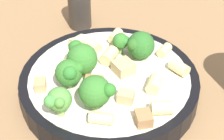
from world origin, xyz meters
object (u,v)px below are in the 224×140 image
rigatoni_2 (104,118)px  chicken_chunk_2 (43,85)px  rigatoni_6 (118,36)px  pepper_shaker (81,3)px  broccoli_floret_3 (84,56)px  broccoli_floret_4 (143,44)px  broccoli_floret_0 (124,41)px  chicken_chunk_0 (97,83)px  pasta_bowl (112,83)px  chicken_chunk_4 (126,67)px  broccoli_floret_5 (98,91)px  rigatoni_0 (80,42)px  chicken_chunk_3 (147,118)px  broccoli_floret_1 (61,100)px  rigatoni_8 (140,42)px  rigatoni_10 (182,68)px  rigatoni_5 (165,108)px  rigatoni_3 (112,56)px  rigatoni_7 (76,59)px  rigatoni_1 (95,46)px  rigatoni_4 (167,50)px  chicken_chunk_1 (129,97)px  rigatoni_9 (157,84)px  broccoli_floret_2 (73,72)px

rigatoni_2 → chicken_chunk_2: rigatoni_2 is taller
rigatoni_6 → pepper_shaker: 0.11m
broccoli_floret_3 → broccoli_floret_4: bearing=-65.5°
broccoli_floret_0 → chicken_chunk_2: 0.13m
chicken_chunk_2 → chicken_chunk_0: bearing=-88.9°
pasta_bowl → chicken_chunk_2: chicken_chunk_2 is taller
chicken_chunk_4 → pepper_shaker: size_ratio=0.29×
broccoli_floret_0 → chicken_chunk_4: size_ratio=1.26×
broccoli_floret_5 → rigatoni_0: (0.13, 0.03, -0.02)m
pasta_bowl → chicken_chunk_3: 0.09m
rigatoni_6 → chicken_chunk_2: size_ratio=1.38×
broccoli_floret_1 → broccoli_floret_3: bearing=-16.3°
rigatoni_8 → rigatoni_6: bearing=63.0°
rigatoni_10 → rigatoni_2: bearing=131.4°
broccoli_floret_0 → rigatoni_5: broccoli_floret_0 is taller
rigatoni_0 → rigatoni_3: size_ratio=0.84×
broccoli_floret_1 → rigatoni_7: bearing=-5.5°
rigatoni_1 → rigatoni_8: (0.01, -0.07, 0.00)m
broccoli_floret_3 → chicken_chunk_3: 0.12m
broccoli_floret_5 → rigatoni_4: size_ratio=2.07×
rigatoni_3 → rigatoni_4: 0.08m
chicken_chunk_3 → broccoli_floret_4: bearing=-2.2°
broccoli_floret_5 → rigatoni_1: (0.12, 0.01, -0.02)m
rigatoni_5 → chicken_chunk_0: size_ratio=1.04×
rigatoni_1 → rigatoni_2: size_ratio=0.85×
chicken_chunk_0 → chicken_chunk_2: chicken_chunk_0 is taller
broccoli_floret_0 → chicken_chunk_3: bearing=-170.9°
pasta_bowl → broccoli_floret_3: bearing=82.0°
rigatoni_7 → chicken_chunk_1: size_ratio=1.16×
broccoli_floret_0 → rigatoni_6: broccoli_floret_0 is taller
rigatoni_9 → chicken_chunk_3: rigatoni_9 is taller
broccoli_floret_5 → rigatoni_1: size_ratio=1.96×
rigatoni_2 → chicken_chunk_4: (0.09, -0.03, 0.00)m
broccoli_floret_3 → chicken_chunk_4: broccoli_floret_3 is taller
rigatoni_4 → rigatoni_8: size_ratio=0.92×
rigatoni_2 → rigatoni_6: bearing=-6.6°
pasta_bowl → chicken_chunk_4: (0.01, -0.02, 0.02)m
broccoli_floret_2 → rigatoni_4: broccoli_floret_2 is taller
rigatoni_3 → broccoli_floret_0: bearing=-40.6°
broccoli_floret_3 → rigatoni_2: 0.09m
rigatoni_4 → pepper_shaker: 0.18m
broccoli_floret_5 → rigatoni_5: (-0.01, -0.08, -0.02)m
rigatoni_9 → rigatoni_4: bearing=-16.3°
broccoli_floret_4 → rigatoni_6: 0.06m
broccoli_floret_4 → broccoli_floret_5: size_ratio=0.87×
rigatoni_2 → chicken_chunk_1: 0.05m
rigatoni_8 → rigatoni_9: bearing=-171.3°
pepper_shaker → pasta_bowl: bearing=-164.2°
rigatoni_3 → rigatoni_5: bearing=-149.4°
rigatoni_5 → chicken_chunk_3: (-0.01, 0.02, -0.00)m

